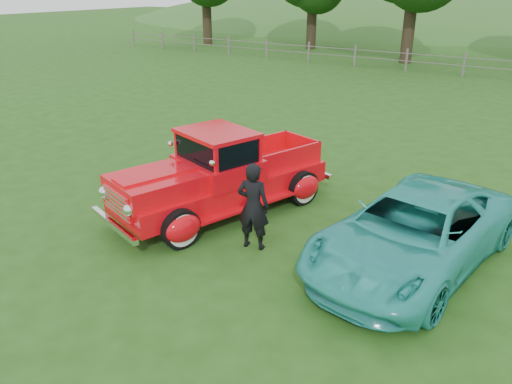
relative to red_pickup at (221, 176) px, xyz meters
The scene contains 6 objects.
ground 2.21m from the red_pickup, 76.15° to the right, with size 140.00×140.00×0.00m, color #244D14.
distant_hills 57.82m from the red_pickup, 93.58° to the left, with size 116.00×60.00×18.00m.
fence_line 20.00m from the red_pickup, 88.59° to the left, with size 48.00×0.12×1.20m.
red_pickup is the anchor object (origin of this frame).
teal_sedan 4.08m from the red_pickup, ahead, with size 2.15×4.66×1.30m, color #2BAEA3.
man 1.74m from the red_pickup, 33.24° to the right, with size 0.60×0.39×1.65m, color black.
Camera 1 is at (5.49, -5.71, 4.54)m, focal length 35.00 mm.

